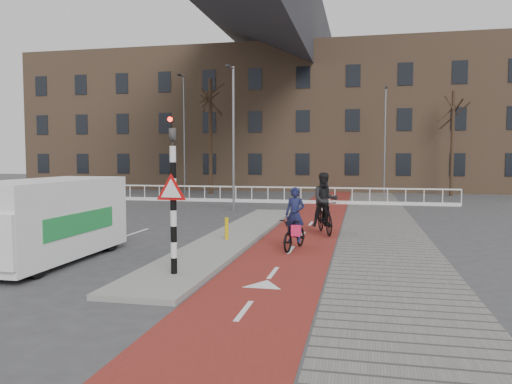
# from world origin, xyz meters

# --- Properties ---
(ground) EXTENTS (120.00, 120.00, 0.00)m
(ground) POSITION_xyz_m (0.00, 0.00, 0.00)
(ground) COLOR #38383A
(ground) RESTS_ON ground
(bike_lane) EXTENTS (2.50, 60.00, 0.01)m
(bike_lane) POSITION_xyz_m (1.50, 10.00, 0.01)
(bike_lane) COLOR maroon
(bike_lane) RESTS_ON ground
(sidewalk) EXTENTS (3.00, 60.00, 0.01)m
(sidewalk) POSITION_xyz_m (4.30, 10.00, 0.01)
(sidewalk) COLOR slate
(sidewalk) RESTS_ON ground
(curb_island) EXTENTS (1.80, 16.00, 0.12)m
(curb_island) POSITION_xyz_m (-0.70, 4.00, 0.06)
(curb_island) COLOR gray
(curb_island) RESTS_ON ground
(traffic_signal) EXTENTS (0.80, 0.80, 3.68)m
(traffic_signal) POSITION_xyz_m (-0.60, -2.02, 1.99)
(traffic_signal) COLOR black
(traffic_signal) RESTS_ON curb_island
(bollard) EXTENTS (0.12, 0.12, 0.71)m
(bollard) POSITION_xyz_m (-0.67, 2.77, 0.47)
(bollard) COLOR gold
(bollard) RESTS_ON curb_island
(cyclist_near) EXTENTS (0.94, 1.86, 1.86)m
(cyclist_near) POSITION_xyz_m (1.61, 2.08, 0.63)
(cyclist_near) COLOR black
(cyclist_near) RESTS_ON bike_lane
(cyclist_far) EXTENTS (1.18, 2.16, 2.20)m
(cyclist_far) POSITION_xyz_m (2.26, 5.32, 0.92)
(cyclist_far) COLOR black
(cyclist_far) RESTS_ON bike_lane
(van) EXTENTS (2.05, 5.03, 2.16)m
(van) POSITION_xyz_m (-4.56, -0.94, 1.14)
(van) COLOR white
(van) RESTS_ON ground
(railing) EXTENTS (28.00, 0.10, 0.99)m
(railing) POSITION_xyz_m (-5.00, 17.00, 0.31)
(railing) COLOR silver
(railing) RESTS_ON ground
(townhouse_row) EXTENTS (46.00, 10.00, 15.90)m
(townhouse_row) POSITION_xyz_m (-3.00, 32.00, 7.81)
(townhouse_row) COLOR #7F6047
(townhouse_row) RESTS_ON ground
(tree_mid) EXTENTS (0.29, 0.29, 8.54)m
(tree_mid) POSITION_xyz_m (-7.53, 23.27, 4.27)
(tree_mid) COLOR black
(tree_mid) RESTS_ON ground
(tree_right) EXTENTS (0.24, 0.24, 7.40)m
(tree_right) POSITION_xyz_m (9.78, 25.06, 3.70)
(tree_right) COLOR black
(tree_right) RESTS_ON ground
(streetlight_near) EXTENTS (0.12, 0.12, 7.33)m
(streetlight_near) POSITION_xyz_m (-2.91, 12.26, 3.67)
(streetlight_near) COLOR slate
(streetlight_near) RESTS_ON ground
(streetlight_left) EXTENTS (0.12, 0.12, 8.92)m
(streetlight_left) POSITION_xyz_m (-9.69, 23.54, 4.46)
(streetlight_left) COLOR slate
(streetlight_left) RESTS_ON ground
(streetlight_right) EXTENTS (0.12, 0.12, 7.69)m
(streetlight_right) POSITION_xyz_m (5.11, 24.20, 3.85)
(streetlight_right) COLOR slate
(streetlight_right) RESTS_ON ground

